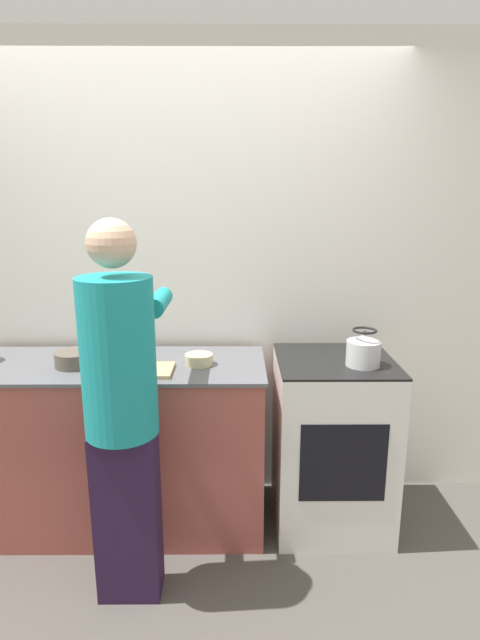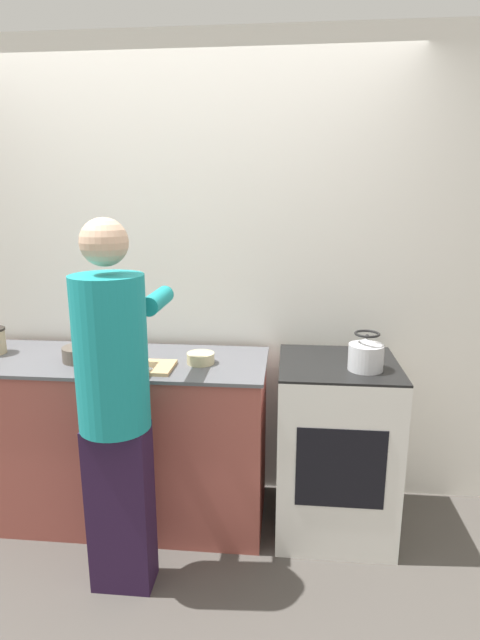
% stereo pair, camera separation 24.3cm
% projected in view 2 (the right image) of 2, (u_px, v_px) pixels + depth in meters
% --- Properties ---
extents(ground_plane, '(12.00, 12.00, 0.00)m').
position_uv_depth(ground_plane, '(166.00, 550.00, 2.55)').
color(ground_plane, '#4C4742').
extents(wall_back, '(8.00, 0.05, 2.60)m').
position_uv_depth(wall_back, '(186.00, 278.00, 2.87)').
color(wall_back, white).
rests_on(wall_back, ground_plane).
extents(counter, '(1.65, 0.60, 0.92)m').
position_uv_depth(counter, '(116.00, 438.00, 2.75)').
color(counter, '#9E4C42').
rests_on(counter, ground_plane).
extents(oven, '(0.60, 0.59, 0.94)m').
position_uv_depth(oven, '(335.00, 446.00, 2.64)').
color(oven, silver).
rests_on(oven, ground_plane).
extents(person, '(0.34, 0.58, 1.68)m').
position_uv_depth(person, '(115.00, 398.00, 2.13)').
color(person, '#281533').
rests_on(person, ground_plane).
extents(cutting_board, '(0.32, 0.21, 0.02)m').
position_uv_depth(cutting_board, '(142.00, 367.00, 2.49)').
color(cutting_board, tan).
rests_on(cutting_board, counter).
extents(knife, '(0.19, 0.12, 0.01)m').
position_uv_depth(knife, '(135.00, 366.00, 2.47)').
color(knife, silver).
rests_on(knife, cutting_board).
extents(kettle, '(0.17, 0.17, 0.19)m').
position_uv_depth(kettle, '(366.00, 354.00, 2.41)').
color(kettle, silver).
rests_on(kettle, oven).
extents(bowl_prep, '(0.14, 0.14, 0.06)m').
position_uv_depth(bowl_prep, '(201.00, 358.00, 2.56)').
color(bowl_prep, '#C6B789').
rests_on(bowl_prep, counter).
extents(bowl_mixing, '(0.20, 0.20, 0.08)m').
position_uv_depth(bowl_mixing, '(82.00, 354.00, 2.60)').
color(bowl_mixing, brown).
rests_on(bowl_mixing, counter).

